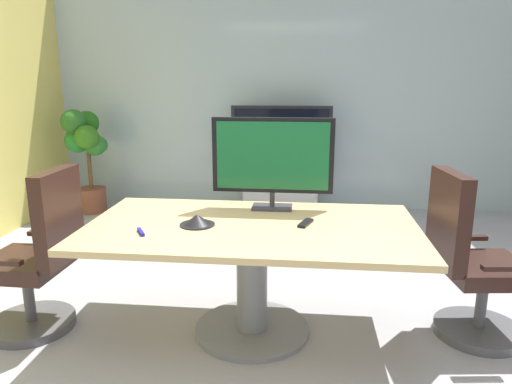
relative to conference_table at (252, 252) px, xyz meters
name	(u,v)px	position (x,y,z in m)	size (l,w,h in m)	color
ground_plane	(257,344)	(0.05, -0.15, -0.56)	(7.72, 7.72, 0.00)	#99999E
wall_back_glass_partition	(285,90)	(0.05, 3.21, 0.92)	(5.87, 0.10, 2.96)	#9EB2B7
conference_table	(252,252)	(0.00, 0.00, 0.00)	(2.08, 1.14, 0.74)	tan
office_chair_left	(39,265)	(-1.39, -0.11, -0.10)	(0.60, 0.58, 1.09)	#4C4C51
office_chair_right	(470,270)	(1.39, 0.10, -0.10)	(0.62, 0.60, 1.09)	#4C4C51
tv_monitor	(273,158)	(0.10, 0.40, 0.54)	(0.84, 0.18, 0.64)	#333338
wall_display_unit	(281,177)	(0.03, 2.85, -0.12)	(1.20, 0.36, 1.31)	#B7BABC
potted_plant	(86,149)	(-2.32, 2.62, 0.23)	(0.50, 0.57, 1.27)	brown
conference_phone	(197,220)	(-0.34, -0.05, 0.21)	(0.22, 0.22, 0.07)	black
remote_control	(306,223)	(0.34, 0.04, 0.19)	(0.05, 0.17, 0.02)	black
whiteboard_marker	(141,232)	(-0.64, -0.24, 0.19)	(0.13, 0.02, 0.02)	#1919A5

